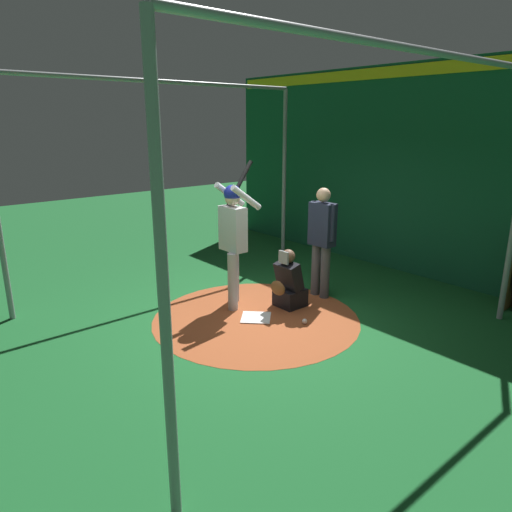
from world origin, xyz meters
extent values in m
plane|color=#195B28|center=(0.00, 0.00, 0.00)|extent=(25.23, 25.23, 0.00)
cylinder|color=#9E4C28|center=(0.00, 0.00, 0.00)|extent=(3.00, 3.00, 0.01)
cube|color=white|center=(0.00, 0.00, 0.01)|extent=(0.59, 0.59, 0.01)
cylinder|color=#B3B3B7|center=(0.05, -0.48, 0.45)|extent=(0.15, 0.15, 0.89)
cylinder|color=#B3B3B7|center=(-0.19, -0.75, 0.45)|extent=(0.15, 0.15, 0.89)
cube|color=silver|center=(-0.07, -0.61, 1.22)|extent=(0.22, 0.44, 0.67)
cylinder|color=silver|center=(-0.17, -0.42, 1.71)|extent=(0.54, 0.09, 0.41)
cylinder|color=silver|center=(-0.17, -0.81, 1.71)|extent=(0.54, 0.09, 0.41)
sphere|color=beige|center=(-0.07, -0.61, 1.69)|extent=(0.23, 0.23, 0.23)
sphere|color=navy|center=(-0.07, -0.61, 1.75)|extent=(0.26, 0.26, 0.26)
cylinder|color=black|center=(-0.29, -0.75, 1.84)|extent=(0.54, 0.06, 0.73)
cube|color=black|center=(-0.72, -0.03, 0.14)|extent=(0.40, 0.40, 0.28)
cube|color=black|center=(-0.68, -0.03, 0.50)|extent=(0.30, 0.40, 0.46)
sphere|color=brown|center=(-0.66, -0.03, 0.81)|extent=(0.21, 0.21, 0.21)
cube|color=gray|center=(-0.56, -0.03, 0.81)|extent=(0.03, 0.19, 0.19)
ellipsoid|color=brown|center=(-0.40, 0.03, 0.38)|extent=(0.12, 0.28, 0.22)
cylinder|color=#4C4C51|center=(-1.39, 0.08, 0.43)|extent=(0.15, 0.15, 0.86)
cylinder|color=#4C4C51|center=(-1.39, -0.12, 0.43)|extent=(0.15, 0.15, 0.86)
cube|color=#1E2338|center=(-1.39, -0.02, 1.21)|extent=(0.22, 0.42, 0.68)
cylinder|color=#1E2338|center=(-1.39, 0.18, 1.26)|extent=(0.09, 0.09, 0.58)
cylinder|color=#1E2338|center=(-1.39, -0.22, 1.26)|extent=(0.09, 0.09, 0.58)
sphere|color=tan|center=(-1.39, -0.02, 1.67)|extent=(0.22, 0.22, 0.22)
cube|color=#145133|center=(-3.68, 0.00, 1.88)|extent=(0.20, 9.23, 3.77)
cube|color=yellow|center=(-3.57, 0.00, 3.62)|extent=(0.03, 9.04, 0.20)
cylinder|color=gray|center=(-2.72, -2.30, 1.70)|extent=(0.08, 0.08, 3.39)
cylinder|color=gray|center=(2.72, 2.30, 1.70)|extent=(0.08, 0.08, 3.39)
cylinder|color=gray|center=(0.00, -2.30, 3.39)|extent=(5.44, 0.07, 0.07)
cylinder|color=gray|center=(0.00, 2.30, 3.39)|extent=(5.44, 0.07, 0.07)
sphere|color=white|center=(-0.84, 0.13, 0.04)|extent=(0.07, 0.07, 0.07)
sphere|color=white|center=(-0.40, 0.60, 0.04)|extent=(0.07, 0.07, 0.07)
camera|label=1|loc=(4.07, 4.80, 2.79)|focal=32.72mm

